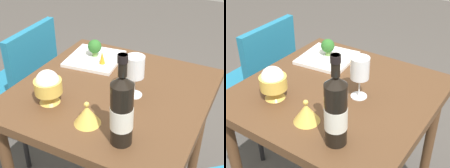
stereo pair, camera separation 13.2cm
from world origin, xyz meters
TOP-DOWN VIEW (x-y plane):
  - dining_table at (0.00, 0.00)m, footprint 0.79×0.79m
  - chair_by_wall at (0.66, -0.18)m, footprint 0.42×0.42m
  - wine_bottle at (-0.17, 0.27)m, footprint 0.08×0.08m
  - wine_glass at (-0.10, -0.01)m, footprint 0.08×0.08m
  - rice_bowl at (0.18, 0.19)m, footprint 0.11×0.11m
  - rice_bowl_lid at (-0.02, 0.24)m, footprint 0.10×0.10m
  - serving_plate at (0.20, -0.21)m, footprint 0.28×0.28m
  - broccoli_floret at (0.21, -0.22)m, footprint 0.07×0.07m
  - carrot_garnish_left at (0.14, -0.17)m, footprint 0.03×0.03m

SIDE VIEW (x-z plane):
  - chair_by_wall at x=0.66m, z-range 0.10..0.95m
  - dining_table at x=0.00m, z-range 0.27..1.02m
  - serving_plate at x=0.20m, z-range 0.75..0.76m
  - rice_bowl_lid at x=-0.02m, z-range 0.74..0.83m
  - carrot_garnish_left at x=0.14m, z-range 0.76..0.82m
  - broccoli_floret at x=0.21m, z-range 0.77..0.85m
  - rice_bowl at x=0.18m, z-range 0.75..0.89m
  - wine_glass at x=-0.10m, z-range 0.78..0.96m
  - wine_bottle at x=-0.17m, z-range 0.71..1.04m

